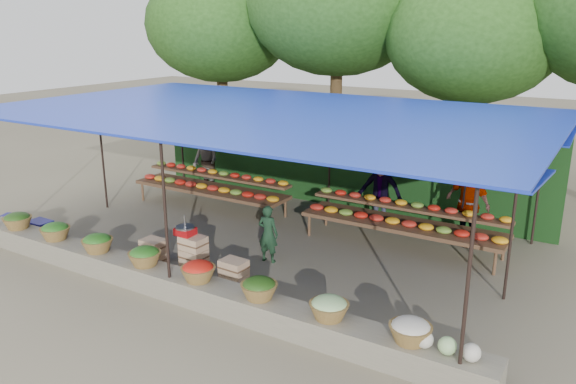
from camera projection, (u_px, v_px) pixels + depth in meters
The scene contains 16 objects.
ground at pixel (266, 244), 11.82m from camera, with size 60.00×60.00×0.00m, color #6A604E.
stone_curb at pixel (176, 285), 9.51m from camera, with size 10.60×0.55×0.40m, color #666052.
stall_canopy at pixel (266, 117), 11.12m from camera, with size 10.80×6.60×2.82m.
produce_baskets at pixel (171, 264), 9.46m from camera, with size 8.98×0.58×0.34m.
netting_backdrop at pixel (334, 157), 14.05m from camera, with size 10.60×0.06×2.50m, color #163F17.
tree_row at pixel (402, 15), 15.23m from camera, with size 16.51×5.50×7.12m.
fruit_table_left at pixel (212, 185), 13.99m from camera, with size 4.21×0.95×0.93m.
fruit_table_right at pixel (403, 219), 11.51m from camera, with size 4.21×0.95×0.93m.
crate_counter at pixel (193, 260), 10.25m from camera, with size 2.37×0.36×0.77m.
weighing_scale at pixel (185, 230), 10.16m from camera, with size 0.35×0.35×0.37m.
vendor_seated at pixel (268, 234), 10.79m from camera, with size 0.42×0.27×1.14m, color #16311D.
customer_left at pixel (205, 162), 15.40m from camera, with size 0.81×0.63×1.66m, color slate.
customer_mid at pixel (380, 189), 12.69m from camera, with size 1.13×0.65×1.74m, color slate.
customer_right at pixel (467, 203), 11.60m from camera, with size 1.05×0.44×1.80m, color slate.
blue_crate_front at pixel (13, 222), 12.63m from camera, with size 0.54×0.39×0.32m, color navy.
blue_crate_back at pixel (40, 227), 12.35m from camera, with size 0.51×0.37×0.31m, color navy.
Camera 1 is at (6.11, -9.19, 4.42)m, focal length 35.00 mm.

